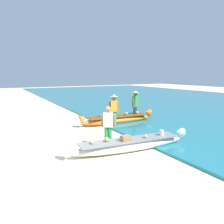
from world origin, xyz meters
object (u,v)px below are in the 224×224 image
(boat_orange_midground, at_px, (118,119))
(person_tourist_customer, at_px, (108,125))
(person_vendor_assistant, at_px, (135,104))
(boat_white_foreground, at_px, (130,144))
(person_vendor_hatted, at_px, (114,108))

(boat_orange_midground, distance_m, person_tourist_customer, 4.11)
(person_vendor_assistant, bearing_deg, boat_orange_midground, 179.49)
(person_tourist_customer, bearing_deg, boat_white_foreground, -51.33)
(boat_white_foreground, xyz_separation_m, person_tourist_customer, (-0.55, 0.69, 0.66))
(person_vendor_assistant, bearing_deg, person_vendor_hatted, -165.11)
(boat_white_foreground, distance_m, person_tourist_customer, 1.10)
(boat_white_foreground, bearing_deg, person_vendor_assistant, 52.46)
(boat_white_foreground, relative_size, boat_orange_midground, 1.07)
(boat_white_foreground, height_order, person_tourist_customer, person_tourist_customer)
(person_tourist_customer, bearing_deg, person_vendor_assistant, 42.31)
(boat_white_foreground, bearing_deg, person_tourist_customer, 128.67)
(person_tourist_customer, bearing_deg, person_vendor_hatted, 56.31)
(boat_white_foreground, xyz_separation_m, person_vendor_hatted, (1.33, 3.50, 0.75))
(boat_orange_midground, height_order, person_vendor_assistant, person_vendor_assistant)
(person_vendor_hatted, bearing_deg, boat_orange_midground, 41.96)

